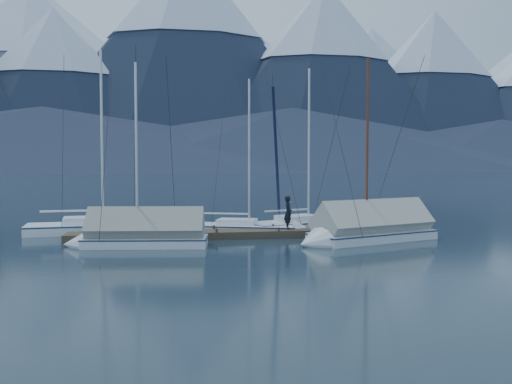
{
  "coord_description": "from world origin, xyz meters",
  "views": [
    {
      "loc": [
        -4.37,
        -24.02,
        3.58
      ],
      "look_at": [
        0.0,
        2.0,
        2.2
      ],
      "focal_mm": 38.0,
      "sensor_mm": 36.0,
      "label": 1
    }
  ],
  "objects_px": {
    "sailboat_open_left": "(114,229)",
    "sailboat_open_mid": "(258,230)",
    "sailboat_covered_far": "(135,237)",
    "person": "(288,212)",
    "sailboat_open_right": "(316,225)",
    "sailboat_covered_near": "(364,232)"
  },
  "relations": [
    {
      "from": "sailboat_open_left",
      "to": "sailboat_covered_near",
      "type": "distance_m",
      "value": 12.86
    },
    {
      "from": "sailboat_open_left",
      "to": "sailboat_open_right",
      "type": "height_order",
      "value": "sailboat_open_left"
    },
    {
      "from": "sailboat_open_right",
      "to": "sailboat_open_left",
      "type": "bearing_deg",
      "value": -179.99
    },
    {
      "from": "sailboat_open_mid",
      "to": "sailboat_covered_far",
      "type": "bearing_deg",
      "value": -148.87
    },
    {
      "from": "sailboat_open_mid",
      "to": "sailboat_covered_far",
      "type": "height_order",
      "value": "sailboat_open_mid"
    },
    {
      "from": "sailboat_covered_far",
      "to": "sailboat_open_mid",
      "type": "bearing_deg",
      "value": 31.13
    },
    {
      "from": "sailboat_covered_far",
      "to": "sailboat_open_right",
      "type": "bearing_deg",
      "value": 28.55
    },
    {
      "from": "sailboat_covered_near",
      "to": "person",
      "type": "distance_m",
      "value": 3.97
    },
    {
      "from": "sailboat_covered_far",
      "to": "person",
      "type": "bearing_deg",
      "value": 17.44
    },
    {
      "from": "sailboat_open_right",
      "to": "sailboat_covered_near",
      "type": "relative_size",
      "value": 1.04
    },
    {
      "from": "person",
      "to": "sailboat_open_right",
      "type": "bearing_deg",
      "value": -40.4
    },
    {
      "from": "sailboat_covered_far",
      "to": "person",
      "type": "relative_size",
      "value": 5.25
    },
    {
      "from": "sailboat_open_left",
      "to": "sailboat_open_mid",
      "type": "distance_m",
      "value": 7.54
    },
    {
      "from": "sailboat_open_left",
      "to": "sailboat_open_mid",
      "type": "height_order",
      "value": "sailboat_open_left"
    },
    {
      "from": "sailboat_covered_near",
      "to": "sailboat_covered_far",
      "type": "bearing_deg",
      "value": 178.88
    },
    {
      "from": "sailboat_open_mid",
      "to": "sailboat_open_right",
      "type": "bearing_deg",
      "value": 23.85
    },
    {
      "from": "sailboat_open_left",
      "to": "sailboat_open_right",
      "type": "distance_m",
      "value": 10.91
    },
    {
      "from": "sailboat_open_mid",
      "to": "sailboat_covered_near",
      "type": "height_order",
      "value": "sailboat_covered_near"
    },
    {
      "from": "sailboat_open_left",
      "to": "sailboat_covered_far",
      "type": "xyz_separation_m",
      "value": [
        1.33,
        -5.21,
        0.24
      ]
    },
    {
      "from": "sailboat_covered_near",
      "to": "sailboat_covered_far",
      "type": "xyz_separation_m",
      "value": [
        -10.33,
        0.2,
        -0.04
      ]
    },
    {
      "from": "sailboat_open_left",
      "to": "sailboat_covered_far",
      "type": "distance_m",
      "value": 5.38
    },
    {
      "from": "sailboat_open_mid",
      "to": "sailboat_open_right",
      "type": "height_order",
      "value": "sailboat_open_right"
    }
  ]
}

